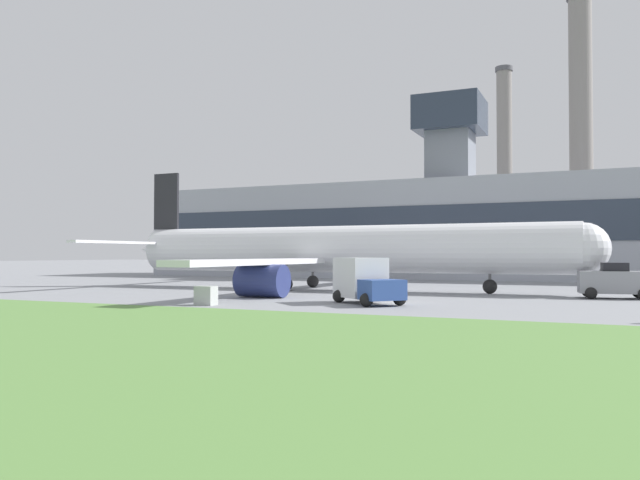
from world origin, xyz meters
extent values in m
plane|color=gray|center=(0.00, 0.00, 0.00)|extent=(400.00, 400.00, 0.00)
cube|color=#9EA3AD|center=(0.00, 26.43, 5.26)|extent=(70.94, 13.08, 10.52)
cube|color=#2D3847|center=(0.00, 19.84, 5.79)|extent=(69.52, 0.16, 3.79)
cube|color=slate|center=(0.52, 26.43, 8.13)|extent=(4.80, 4.80, 16.26)
cube|color=#283342|center=(0.52, 26.43, 18.18)|extent=(7.19, 7.19, 3.84)
cylinder|color=gray|center=(2.40, 57.19, 15.64)|extent=(2.34, 2.34, 31.27)
cylinder|color=#4C4C51|center=(2.40, 57.19, 31.62)|extent=(2.69, 2.69, 0.70)
cylinder|color=gray|center=(13.43, 58.30, 20.64)|extent=(3.35, 3.35, 41.28)
cylinder|color=white|center=(-1.86, -0.55, 3.02)|extent=(33.04, 3.41, 3.41)
sphere|color=white|center=(14.66, -0.55, 3.02)|extent=(3.24, 3.24, 3.24)
cone|color=white|center=(-18.38, -0.55, 3.02)|extent=(3.76, 3.24, 3.24)
cube|color=#232328|center=(-17.67, -0.55, 7.07)|extent=(2.39, 0.24, 4.69)
cube|color=white|center=(-17.84, -5.65, 3.53)|extent=(0.90, 10.21, 0.20)
cube|color=white|center=(-17.84, 4.56, 3.53)|extent=(0.90, 10.21, 0.20)
cube|color=white|center=(-3.52, -9.74, 2.17)|extent=(2.00, 17.02, 0.36)
cube|color=white|center=(-3.52, 8.65, 2.17)|extent=(2.00, 17.02, 0.36)
cylinder|color=navy|center=(-3.22, -9.91, 1.02)|extent=(2.97, 1.99, 1.99)
cylinder|color=navy|center=(-3.22, 8.82, 1.02)|extent=(2.97, 1.99, 1.99)
cylinder|color=#59595B|center=(8.87, -0.55, 1.32)|extent=(0.20, 0.20, 1.69)
sphere|color=black|center=(8.87, -0.55, 0.48)|extent=(0.96, 0.96, 0.96)
cylinder|color=#59595B|center=(-5.17, -2.85, 1.32)|extent=(0.20, 0.20, 1.69)
sphere|color=black|center=(-5.17, -2.85, 0.48)|extent=(0.96, 0.96, 0.96)
cylinder|color=#59595B|center=(-5.17, 1.76, 1.32)|extent=(0.20, 0.20, 1.69)
sphere|color=black|center=(-5.17, 1.76, 0.48)|extent=(0.96, 0.96, 0.96)
cube|color=gray|center=(16.37, -2.17, 0.97)|extent=(4.20, 2.29, 1.32)
cube|color=black|center=(16.37, -2.17, 1.88)|extent=(1.54, 1.44, 0.50)
sphere|color=black|center=(17.66, -1.14, 0.35)|extent=(0.70, 0.70, 0.70)
sphere|color=black|center=(15.07, -3.19, 0.35)|extent=(0.70, 0.70, 0.70)
sphere|color=black|center=(14.87, -1.46, 0.35)|extent=(0.70, 0.70, 0.70)
cube|color=#2D4C93|center=(5.43, -12.92, 0.83)|extent=(2.52, 2.56, 1.03)
cube|color=silver|center=(3.68, -11.37, 1.38)|extent=(3.35, 3.30, 2.12)
sphere|color=black|center=(4.87, -13.72, 0.35)|extent=(0.70, 0.70, 0.70)
sphere|color=black|center=(6.15, -12.28, 0.35)|extent=(0.70, 0.70, 0.70)
sphere|color=black|center=(2.54, -11.65, 0.35)|extent=(0.70, 0.70, 0.70)
sphere|color=black|center=(3.82, -10.20, 0.35)|extent=(0.70, 0.70, 0.70)
cube|color=#B2B7B2|center=(-3.10, -16.03, 0.49)|extent=(1.03, 0.71, 0.98)
camera|label=1|loc=(15.38, -43.10, 2.63)|focal=35.00mm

